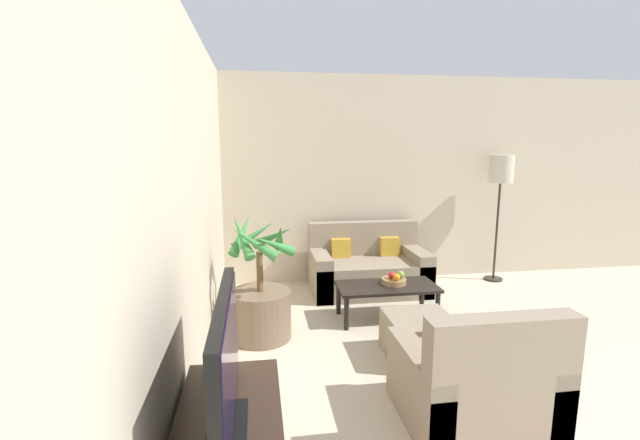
% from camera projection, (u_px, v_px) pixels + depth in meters
% --- Properties ---
extents(wall_back, '(7.70, 0.06, 2.70)m').
position_uv_depth(wall_back, '(449.00, 179.00, 5.83)').
color(wall_back, beige).
rests_on(wall_back, ground_plane).
extents(wall_left, '(0.06, 7.63, 2.70)m').
position_uv_depth(wall_left, '(174.00, 229.00, 2.42)').
color(wall_left, beige).
rests_on(wall_left, ground_plane).
extents(television, '(0.18, 0.99, 0.61)m').
position_uv_depth(television, '(226.00, 364.00, 1.90)').
color(television, black).
rests_on(television, tv_console).
extents(potted_palm, '(0.63, 0.70, 1.20)m').
position_uv_depth(potted_palm, '(261.00, 301.00, 4.03)').
color(potted_palm, brown).
rests_on(potted_palm, ground_plane).
extents(sofa_loveseat, '(1.42, 0.80, 0.84)m').
position_uv_depth(sofa_loveseat, '(368.00, 269.00, 5.36)').
color(sofa_loveseat, gray).
rests_on(sofa_loveseat, ground_plane).
extents(floor_lamp, '(0.31, 0.31, 1.68)m').
position_uv_depth(floor_lamp, '(501.00, 175.00, 5.58)').
color(floor_lamp, '#2D2823').
rests_on(floor_lamp, ground_plane).
extents(coffee_table, '(1.04, 0.50, 0.37)m').
position_uv_depth(coffee_table, '(387.00, 290.00, 4.47)').
color(coffee_table, black).
rests_on(coffee_table, ground_plane).
extents(fruit_bowl, '(0.26, 0.26, 0.06)m').
position_uv_depth(fruit_bowl, '(394.00, 281.00, 4.51)').
color(fruit_bowl, '#997A4C').
rests_on(fruit_bowl, coffee_table).
extents(apple_red, '(0.07, 0.07, 0.07)m').
position_uv_depth(apple_red, '(391.00, 275.00, 4.49)').
color(apple_red, red).
rests_on(apple_red, fruit_bowl).
extents(apple_green, '(0.08, 0.08, 0.08)m').
position_uv_depth(apple_green, '(401.00, 275.00, 4.50)').
color(apple_green, olive).
rests_on(apple_green, fruit_bowl).
extents(orange_fruit, '(0.08, 0.08, 0.08)m').
position_uv_depth(orange_fruit, '(397.00, 277.00, 4.42)').
color(orange_fruit, orange).
rests_on(orange_fruit, fruit_bowl).
extents(armchair, '(0.92, 0.80, 0.86)m').
position_uv_depth(armchair, '(475.00, 384.00, 2.79)').
color(armchair, gray).
rests_on(armchair, ground_plane).
extents(ottoman, '(0.55, 0.56, 0.37)m').
position_uv_depth(ottoman, '(419.00, 337.00, 3.68)').
color(ottoman, gray).
rests_on(ottoman, ground_plane).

